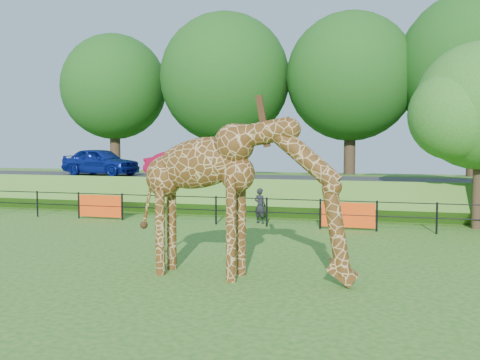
{
  "coord_description": "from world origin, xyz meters",
  "views": [
    {
      "loc": [
        4.43,
        -11.38,
        3.14
      ],
      "look_at": [
        -0.01,
        4.35,
        2.0
      ],
      "focal_mm": 40.0,
      "sensor_mm": 36.0,
      "label": 1
    }
  ],
  "objects": [
    {
      "name": "giraffe",
      "position": [
        1.18,
        0.35,
        1.87
      ],
      "size": [
        5.28,
        1.31,
        3.73
      ],
      "primitive_type": null,
      "rotation": [
        0.0,
        0.0,
        -0.07
      ],
      "color": "#553211",
      "rests_on": "ground"
    },
    {
      "name": "ground",
      "position": [
        0.0,
        0.0,
        0.0
      ],
      "size": [
        90.0,
        90.0,
        0.0
      ],
      "primitive_type": "plane",
      "color": "#2C6419",
      "rests_on": "ground"
    },
    {
      "name": "perimeter_fence",
      "position": [
        0.0,
        8.0,
        0.55
      ],
      "size": [
        28.07,
        0.1,
        1.1
      ],
      "primitive_type": null,
      "color": "black",
      "rests_on": "ground"
    },
    {
      "name": "car_blue",
      "position": [
        -10.38,
        13.84,
        2.15
      ],
      "size": [
        4.49,
        2.42,
        1.45
      ],
      "primitive_type": "imported",
      "rotation": [
        0.0,
        0.0,
        1.4
      ],
      "color": "#122595",
      "rests_on": "road"
    },
    {
      "name": "road",
      "position": [
        0.0,
        14.0,
        1.36
      ],
      "size": [
        40.0,
        5.0,
        0.12
      ],
      "primitive_type": "cube",
      "color": "#2F2F31",
      "rests_on": "embankment"
    },
    {
      "name": "embankment",
      "position": [
        0.0,
        15.5,
        0.65
      ],
      "size": [
        40.0,
        9.0,
        1.3
      ],
      "primitive_type": "cube",
      "color": "#2C6419",
      "rests_on": "ground"
    },
    {
      "name": "bg_tree_line",
      "position": [
        1.89,
        22.0,
        7.19
      ],
      "size": [
        37.3,
        8.8,
        11.82
      ],
      "color": "#301F15",
      "rests_on": "ground"
    },
    {
      "name": "car_red",
      "position": [
        -5.67,
        14.05,
        2.08
      ],
      "size": [
        4.2,
        2.13,
        1.32
      ],
      "primitive_type": "imported",
      "rotation": [
        0.0,
        0.0,
        1.76
      ],
      "color": "#BD0D33",
      "rests_on": "road"
    },
    {
      "name": "visitor",
      "position": [
        -0.43,
        8.72,
        0.69
      ],
      "size": [
        0.59,
        0.5,
        1.39
      ],
      "primitive_type": "imported",
      "rotation": [
        0.0,
        0.0,
        2.76
      ],
      "color": "black",
      "rests_on": "ground"
    }
  ]
}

